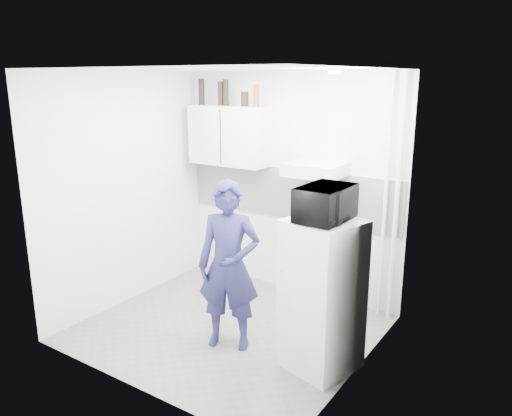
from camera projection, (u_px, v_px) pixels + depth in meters
The scene contains 22 objects.
floor at pixel (228, 328), 5.18m from camera, with size 2.80×2.80×0.00m, color slate.
ceiling at pixel (224, 69), 4.52m from camera, with size 2.80×2.80×0.00m, color white.
wall_back at pixel (290, 185), 5.86m from camera, with size 2.80×2.80×0.00m, color white.
wall_left at pixel (127, 190), 5.60m from camera, with size 2.60×2.60×0.00m, color white.
wall_right at pixel (362, 231), 4.10m from camera, with size 2.60×2.60×0.00m, color white.
person at pixel (229, 266), 4.67m from camera, with size 0.59×0.39×1.63m, color #22204E.
stove at pixel (324, 274), 5.57m from camera, with size 0.50×0.50×0.80m, color silver.
fridge at pixel (322, 296), 4.35m from camera, with size 0.57×0.57×1.37m, color white.
stove_top at pixel (325, 239), 5.46m from camera, with size 0.48×0.48×0.03m, color black.
saucepan at pixel (328, 235), 5.38m from camera, with size 0.20×0.20×0.11m, color silver.
microwave at pixel (325, 203), 4.14m from camera, with size 0.36×0.53×0.29m, color black.
bottle_a at pixel (201, 92), 6.07m from camera, with size 0.07×0.07×0.31m, color black.
bottle_c at pixel (221, 93), 5.92m from camera, with size 0.07×0.07×0.28m, color black.
bottle_d at pixel (226, 93), 5.88m from camera, with size 0.07×0.07×0.30m, color black.
canister_b at pixel (245, 99), 5.75m from camera, with size 0.09×0.09×0.17m, color black.
bottle_e at pixel (256, 96), 5.65m from camera, with size 0.06×0.06×0.25m, color brown.
upper_cabinet at pixel (229, 135), 5.98m from camera, with size 1.00×0.35×0.70m, color white.
range_hood at pixel (316, 169), 5.35m from camera, with size 0.60×0.50×0.14m, color silver.
backsplash at pixel (289, 194), 5.87m from camera, with size 2.74×0.03×0.60m, color white.
pipe_a at pixel (397, 201), 5.10m from camera, with size 0.05×0.05×2.60m, color silver.
pipe_b at pixel (385, 200), 5.16m from camera, with size 0.04×0.04×2.60m, color silver.
ceiling_spot_fixture at pixel (334, 72), 4.15m from camera, with size 0.10×0.10×0.02m, color white.
Camera 1 is at (2.84, -3.75, 2.53)m, focal length 35.00 mm.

